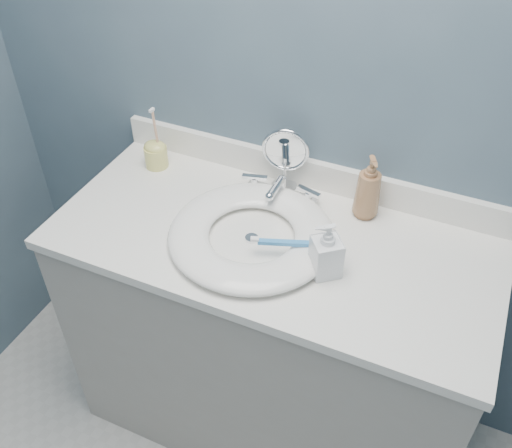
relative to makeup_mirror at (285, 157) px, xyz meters
The scene contains 12 objects.
back_wall 0.22m from the makeup_mirror, 44.06° to the left, with size 2.20×0.02×2.40m, color #425463.
vanity_cabinet 0.61m from the makeup_mirror, 75.73° to the right, with size 1.20×0.55×0.85m, color #A59F97.
countertop 0.26m from the makeup_mirror, 75.73° to the right, with size 1.22×0.57×0.03m, color white.
backsplash 0.10m from the makeup_mirror, 37.02° to the left, with size 1.22×0.02×0.09m, color white.
basin 0.27m from the makeup_mirror, 88.60° to the right, with size 0.45×0.45×0.04m, color white, non-canonical shape.
drain 0.27m from the makeup_mirror, 88.60° to the right, with size 0.04×0.04×0.01m, color silver.
faucet 0.10m from the makeup_mirror, 83.51° to the right, with size 0.25×0.13×0.07m.
makeup_mirror is the anchor object (origin of this frame).
soap_bottle_amber 0.26m from the makeup_mirror, ahead, with size 0.07×0.07×0.19m, color #976944.
soap_bottle_clear 0.37m from the makeup_mirror, 51.73° to the right, with size 0.07×0.07×0.16m, color white.
toothbrush_holder 0.42m from the makeup_mirror, behind, with size 0.07×0.07×0.21m.
toothbrush_lying 0.30m from the makeup_mirror, 67.91° to the right, with size 0.17×0.07×0.02m.
Camera 1 is at (0.42, -0.09, 1.92)m, focal length 40.00 mm.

